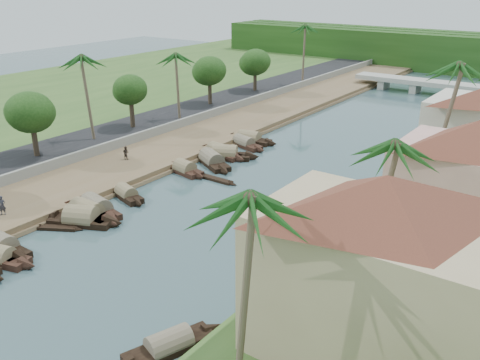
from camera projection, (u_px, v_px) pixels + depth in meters
The scene contains 37 objects.
ground at pixel (145, 256), 41.10m from camera, with size 220.00×220.00×0.00m, color #3C555A.
left_bank at pixel (168, 149), 64.79m from camera, with size 10.00×180.00×0.80m, color brown.
right_bank at pixel (470, 219), 45.80m from camera, with size 16.00×180.00×1.20m, color #325421.
road at pixel (119, 135), 69.28m from camera, with size 8.00×180.00×1.40m, color black.
retaining_wall at pixel (142, 136), 66.72m from camera, with size 0.40×180.00×1.10m, color gray.
far_left_fill at pixel (2, 107), 83.61m from camera, with size 45.00×220.00×1.35m, color #325421.
treeline at pixel (474, 54), 115.61m from camera, with size 120.00×14.00×8.00m.
bridge at pixel (433, 85), 95.17m from camera, with size 28.00×4.00×2.40m.
building_near at pixel (377, 268), 27.00m from camera, with size 14.85×14.85×10.20m.
building_mid at pixel (475, 182), 38.71m from camera, with size 14.11×14.11×9.70m.
sampan_4 at pixel (87, 213), 47.45m from camera, with size 8.22×2.11×2.32m.
sampan_5 at pixel (81, 219), 46.21m from camera, with size 7.80×5.00×2.44m.
sampan_6 at pixel (96, 209), 48.26m from camera, with size 8.36×3.51×2.41m.
sampan_7 at pixel (126, 194), 51.50m from camera, with size 6.59×3.13×1.79m.
sampan_8 at pixel (185, 169), 57.95m from camera, with size 6.66×2.74×2.04m.
sampan_9 at pixel (212, 161), 60.66m from camera, with size 8.90×5.95×2.31m.
sampan_10 at pixel (220, 153), 63.32m from camera, with size 8.17×2.46×2.22m.
sampan_11 at pixel (225, 155), 62.58m from camera, with size 8.33×5.52×2.39m.
sampan_12 at pixel (244, 143), 66.85m from camera, with size 7.95×3.44×1.91m.
sampan_13 at pixel (249, 139), 68.47m from camera, with size 8.21×2.61×2.21m.
sampan_14 at pixel (169, 346), 30.55m from camera, with size 3.83×7.52×1.87m.
sampan_15 at pixel (300, 240), 42.58m from camera, with size 3.29×8.12×2.14m.
sampan_16 at pixel (381, 188), 52.89m from camera, with size 2.75×8.54×2.07m.
canoe_1 at pixel (58, 228), 45.26m from camera, with size 4.35×2.89×0.74m.
canoe_2 at pixel (216, 180), 55.97m from camera, with size 5.64×0.92×0.82m.
palm_0 at pixel (240, 200), 22.48m from camera, with size 3.20×3.20×11.99m.
palm_1 at pixel (382, 145), 32.55m from camera, with size 3.20×3.20×11.08m.
palm_2 at pixel (446, 67), 44.35m from camera, with size 3.20×3.20×13.65m.
palm_5 at pixel (85, 59), 61.79m from camera, with size 3.20×3.20×11.40m.
palm_6 at pixel (177, 56), 71.42m from camera, with size 3.20×3.20×10.25m.
palm_8 at pixel (305, 27), 94.64m from camera, with size 3.20×3.20×11.75m.
tree_2 at pixel (31, 113), 57.54m from camera, with size 5.17×5.17×7.00m.
tree_3 at pixel (130, 91), 68.60m from camera, with size 4.37×4.37×6.70m.
tree_4 at pixel (209, 72), 80.96m from camera, with size 5.00×5.00×7.08m.
tree_5 at pixel (255, 63), 90.50m from camera, with size 5.04×5.04×6.83m.
person_near at pixel (2, 205), 45.89m from camera, with size 0.63×0.41×1.72m, color #2B2B34.
person_far at pixel (126, 153), 59.69m from camera, with size 0.73×0.57×1.50m, color #332A24.
Camera 1 is at (26.98, -25.24, 20.30)m, focal length 40.00 mm.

